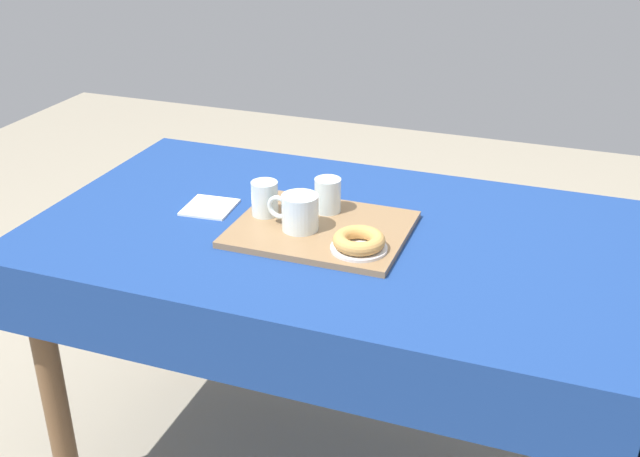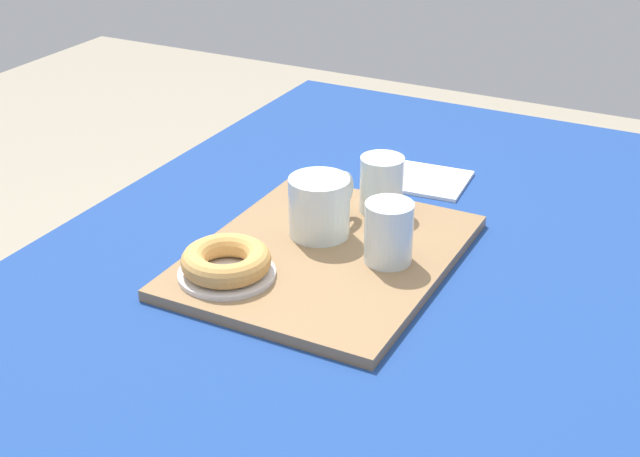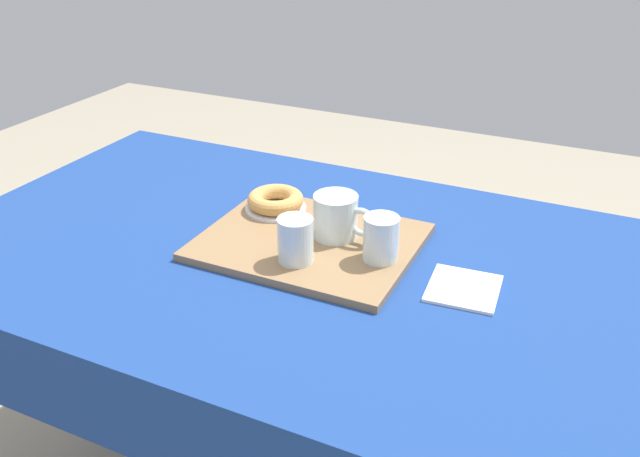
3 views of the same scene
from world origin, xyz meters
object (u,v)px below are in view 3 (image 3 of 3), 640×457
at_px(water_glass_far, 295,242).
at_px(donut_plate_left, 276,208).
at_px(dining_table, 296,291).
at_px(water_glass_near, 381,241).
at_px(paper_napkin, 463,289).
at_px(tea_mug_left, 337,218).
at_px(sugar_donut_left, 275,200).
at_px(serving_tray, 310,242).

bearing_deg(water_glass_far, donut_plate_left, -51.69).
height_order(dining_table, donut_plate_left, donut_plate_left).
xyz_separation_m(dining_table, water_glass_near, (-0.17, -0.01, 0.15)).
bearing_deg(paper_napkin, donut_plate_left, -15.08).
relative_size(dining_table, tea_mug_left, 10.95).
bearing_deg(donut_plate_left, dining_table, 132.53).
bearing_deg(tea_mug_left, sugar_donut_left, -17.91).
bearing_deg(donut_plate_left, water_glass_far, 128.31).
bearing_deg(dining_table, donut_plate_left, -47.47).
distance_m(water_glass_far, sugar_donut_left, 0.22).
distance_m(dining_table, sugar_donut_left, 0.21).
distance_m(serving_tray, donut_plate_left, 0.15).
xyz_separation_m(water_glass_near, donut_plate_left, (0.28, -0.10, -0.04)).
height_order(dining_table, tea_mug_left, tea_mug_left).
distance_m(water_glass_near, water_glass_far, 0.16).
bearing_deg(paper_napkin, tea_mug_left, -13.33).
relative_size(tea_mug_left, donut_plate_left, 1.02).
bearing_deg(water_glass_near, paper_napkin, 173.91).
distance_m(water_glass_near, paper_napkin, 0.17).
distance_m(water_glass_near, sugar_donut_left, 0.29).
height_order(water_glass_near, sugar_donut_left, water_glass_near).
height_order(water_glass_far, donut_plate_left, water_glass_far).
relative_size(serving_tray, water_glass_far, 4.79).
bearing_deg(dining_table, paper_napkin, 179.41).
height_order(dining_table, paper_napkin, paper_napkin).
bearing_deg(dining_table, water_glass_near, -175.33).
bearing_deg(tea_mug_left, water_glass_near, 156.75).
height_order(water_glass_near, donut_plate_left, water_glass_near).
xyz_separation_m(donut_plate_left, sugar_donut_left, (-0.00, -0.00, 0.02)).
bearing_deg(serving_tray, donut_plate_left, -34.75).
height_order(serving_tray, sugar_donut_left, sugar_donut_left).
bearing_deg(serving_tray, paper_napkin, 173.93).
bearing_deg(tea_mug_left, paper_napkin, 166.67).
bearing_deg(sugar_donut_left, serving_tray, 145.25).
height_order(dining_table, water_glass_far, water_glass_far).
bearing_deg(paper_napkin, serving_tray, -6.07).
bearing_deg(sugar_donut_left, paper_napkin, 164.92).
relative_size(sugar_donut_left, paper_napkin, 0.94).
height_order(tea_mug_left, water_glass_near, same).
bearing_deg(tea_mug_left, donut_plate_left, -17.91).
distance_m(water_glass_far, paper_napkin, 0.31).
xyz_separation_m(water_glass_near, water_glass_far, (0.14, 0.07, -0.00)).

